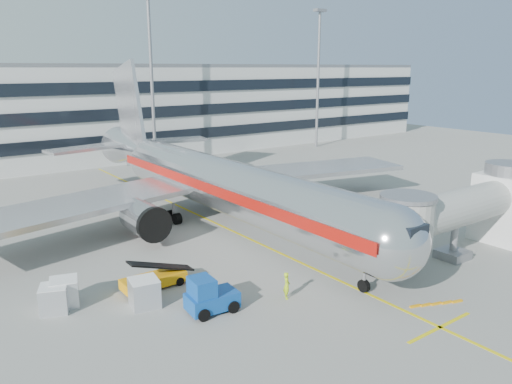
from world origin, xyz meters
TOP-DOWN VIEW (x-y plane):
  - ground at (0.00, 0.00)m, footprint 180.00×180.00m
  - lead_in_line at (0.00, 10.00)m, footprint 0.25×70.00m
  - stop_bar at (0.00, -14.00)m, footprint 6.00×0.25m
  - main_jet at (0.00, 11.72)m, footprint 50.95×48.70m
  - jet_bridge at (12.18, -8.00)m, footprint 17.80×4.50m
  - terminal at (0.00, 57.95)m, footprint 150.00×24.25m
  - light_mast_centre at (8.00, 42.00)m, footprint 2.40×1.20m
  - light_mast_east at (42.00, 42.00)m, footprint 2.40×1.20m
  - belt_loader at (-11.35, 1.15)m, footprint 4.71×1.72m
  - baggage_tug at (-10.07, -4.23)m, footprint 3.33×2.28m
  - cargo_container_left at (-17.91, 1.57)m, footprint 2.14×2.14m
  - cargo_container_right at (-17.14, 2.06)m, footprint 2.12×2.12m
  - cargo_container_front at (-13.01, -1.08)m, footprint 2.01×2.01m
  - ramp_worker at (-4.89, -5.61)m, footprint 0.71×0.80m

SIDE VIEW (x-z plane):
  - ground at x=0.00m, z-range 0.00..0.00m
  - lead_in_line at x=0.00m, z-range 0.00..0.01m
  - stop_bar at x=0.00m, z-range 0.00..0.01m
  - belt_loader at x=-11.35m, z-range -0.49..1.77m
  - cargo_container_left at x=-17.91m, z-range 0.00..1.76m
  - cargo_container_right at x=-17.14m, z-range 0.01..1.83m
  - ramp_worker at x=-4.89m, z-range 0.00..1.84m
  - cargo_container_front at x=-13.01m, z-range 0.01..1.87m
  - baggage_tug at x=-10.07m, z-range -0.15..2.23m
  - jet_bridge at x=12.18m, z-range 0.37..7.37m
  - main_jet at x=0.00m, z-range -3.79..12.26m
  - terminal at x=0.00m, z-range 0.00..15.60m
  - light_mast_centre at x=8.00m, z-range 2.15..27.60m
  - light_mast_east at x=42.00m, z-range 2.15..27.60m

